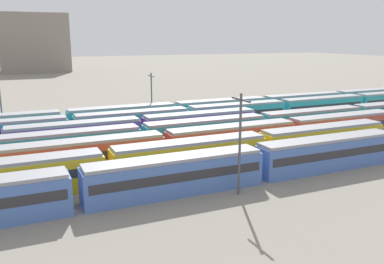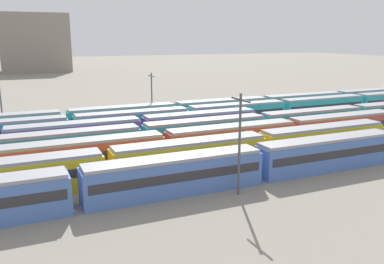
# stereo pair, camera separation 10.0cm
# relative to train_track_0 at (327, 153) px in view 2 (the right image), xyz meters

# --- Properties ---
(train_track_0) EXTENTS (93.60, 3.06, 3.75)m
(train_track_0) POSITION_rel_train_track_0_xyz_m (0.00, 0.00, 0.00)
(train_track_0) COLOR #4C70BC
(train_track_0) RESTS_ON ground_plane
(train_track_1) EXTENTS (55.80, 3.06, 3.75)m
(train_track_1) POSITION_rel_train_track_0_xyz_m (-14.97, 5.20, -0.00)
(train_track_1) COLOR yellow
(train_track_1) RESTS_ON ground_plane
(train_track_2) EXTENTS (112.50, 3.06, 3.75)m
(train_track_2) POSITION_rel_train_track_0_xyz_m (2.72, 10.40, 0.00)
(train_track_2) COLOR #BC4C38
(train_track_2) RESTS_ON ground_plane
(train_track_3) EXTENTS (93.60, 3.06, 3.75)m
(train_track_3) POSITION_rel_train_track_0_xyz_m (-8.08, 15.60, 0.00)
(train_track_3) COLOR teal
(train_track_3) RESTS_ON ground_plane
(train_track_4) EXTENTS (55.80, 3.06, 3.75)m
(train_track_4) POSITION_rel_train_track_0_xyz_m (-25.36, 20.80, -0.00)
(train_track_4) COLOR #6B429E
(train_track_4) RESTS_ON ground_plane
(train_track_5) EXTENTS (93.60, 3.06, 3.75)m
(train_track_5) POSITION_rel_train_track_0_xyz_m (3.16, 26.00, 0.00)
(train_track_5) COLOR teal
(train_track_5) RESTS_ON ground_plane
(train_track_6) EXTENTS (112.50, 3.06, 3.75)m
(train_track_6) POSITION_rel_train_track_0_xyz_m (12.30, 31.20, 0.00)
(train_track_6) COLOR teal
(train_track_6) RESTS_ON ground_plane
(catenary_pole_1) EXTENTS (0.24, 3.20, 8.89)m
(catenary_pole_1) POSITION_rel_train_track_0_xyz_m (-9.88, 34.08, 3.07)
(catenary_pole_1) COLOR #4C4C51
(catenary_pole_1) RESTS_ON ground_plane
(catenary_pole_2) EXTENTS (0.24, 3.20, 9.90)m
(catenary_pole_2) POSITION_rel_train_track_0_xyz_m (-13.42, -2.77, 3.59)
(catenary_pole_2) COLOR #4C4C51
(catenary_pole_2) RESTS_ON ground_plane
(catenary_pole_3) EXTENTS (0.24, 3.20, 9.94)m
(catenary_pole_3) POSITION_rel_train_track_0_xyz_m (-34.43, 33.97, 3.61)
(catenary_pole_3) COLOR #4C4C51
(catenary_pole_3) RESTS_ON ground_plane
(distant_building_2) EXTENTS (29.09, 20.08, 25.59)m
(distant_building_2) POSITION_rel_train_track_0_xyz_m (-21.60, 164.14, 10.89)
(distant_building_2) COLOR gray
(distant_building_2) RESTS_ON ground_plane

